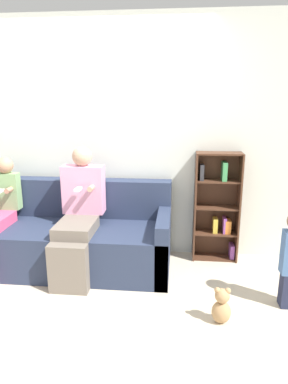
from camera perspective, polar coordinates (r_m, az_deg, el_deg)
ground_plane at (r=3.31m, az=-11.90°, el=-15.92°), size 14.00×14.00×0.00m
back_wall at (r=3.82m, az=-8.49°, el=8.65°), size 10.00×0.06×2.55m
couch at (r=3.67m, az=-11.91°, el=-7.48°), size 2.04×0.86×0.86m
adult_seated at (r=3.40m, az=-10.82°, el=-3.10°), size 0.41×0.77×1.25m
bookshelf at (r=3.76m, az=12.08°, el=-2.44°), size 0.47×0.22×1.17m
teddy_bear at (r=2.85m, az=12.80°, el=-18.10°), size 0.15×0.12×0.30m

